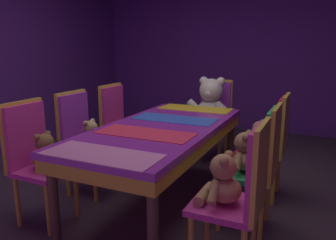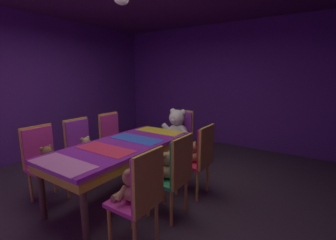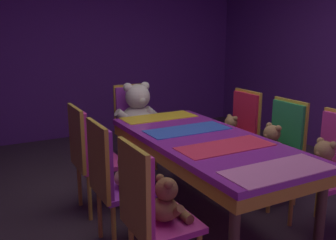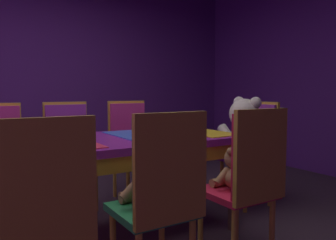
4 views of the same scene
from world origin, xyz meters
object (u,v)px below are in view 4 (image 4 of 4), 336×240
at_px(teddy_right_0, 36,199).
at_px(teddy_right_2, 234,171).
at_px(teddy_right_1, 149,182).
at_px(king_teddy_bear, 243,132).
at_px(chair_left_1, 68,143).
at_px(teddy_left_1, 73,148).
at_px(chair_right_1, 163,188).
at_px(chair_right_2, 251,172).
at_px(throne_chair, 255,142).
at_px(chair_right_0, 43,209).
at_px(banquet_table, 105,151).
at_px(chair_left_2, 130,139).

xyz_separation_m(teddy_right_0, teddy_right_2, (0.01, 1.21, -0.02)).
relative_size(teddy_right_1, king_teddy_bear, 0.55).
xyz_separation_m(chair_left_1, teddy_right_2, (1.59, 0.62, -0.02)).
bearing_deg(teddy_right_2, teddy_right_1, 89.41).
height_order(teddy_left_1, teddy_right_0, teddy_right_0).
distance_m(chair_right_1, chair_right_2, 0.62).
relative_size(teddy_left_1, throne_chair, 0.29).
xyz_separation_m(teddy_right_1, king_teddy_bear, (-0.72, 1.41, 0.11)).
height_order(chair_right_0, chair_right_2, same).
relative_size(teddy_left_1, king_teddy_bear, 0.47).
bearing_deg(teddy_right_2, teddy_left_1, 23.14).
xyz_separation_m(teddy_right_0, chair_right_2, (0.15, 1.21, 0.00)).
relative_size(teddy_right_0, king_teddy_bear, 0.56).
xyz_separation_m(chair_left_1, teddy_left_1, (0.14, -0.00, -0.02)).
height_order(banquet_table, chair_right_2, chair_right_2).
bearing_deg(king_teddy_bear, teddy_right_2, 42.53).
xyz_separation_m(chair_left_2, king_teddy_bear, (0.85, 0.77, 0.11)).
height_order(banquet_table, chair_right_0, chair_right_0).
bearing_deg(chair_right_0, chair_left_2, -35.57).
height_order(teddy_right_2, king_teddy_bear, king_teddy_bear).
bearing_deg(teddy_right_0, throne_chair, -71.70).
xyz_separation_m(teddy_left_1, teddy_right_1, (1.44, -0.00, 0.02)).
relative_size(teddy_right_2, throne_chair, 0.30).
distance_m(teddy_left_1, chair_right_1, 1.58).
relative_size(chair_right_2, teddy_right_2, 3.38).
bearing_deg(chair_left_2, king_teddy_bear, 42.37).
distance_m(banquet_table, chair_right_1, 0.87).
height_order(banquet_table, king_teddy_bear, king_teddy_bear).
xyz_separation_m(chair_right_1, teddy_right_2, (-0.14, 0.62, -0.02)).
bearing_deg(throne_chair, chair_right_0, 21.73).
bearing_deg(chair_right_0, chair_right_2, -90.32).
bearing_deg(chair_right_2, king_teddy_bear, -42.31).
height_order(chair_left_1, chair_right_2, same).
height_order(chair_left_1, king_teddy_bear, king_teddy_bear).
bearing_deg(chair_left_2, chair_left_1, -91.25).
height_order(chair_left_1, teddy_right_2, chair_left_1).
height_order(teddy_left_1, throne_chair, throne_chair).
bearing_deg(chair_right_0, king_teddy_bear, -66.66).
xyz_separation_m(teddy_right_2, king_teddy_bear, (-0.72, 0.79, 0.13)).
distance_m(banquet_table, king_teddy_bear, 1.38).
bearing_deg(teddy_right_0, teddy_left_1, -22.34).
bearing_deg(chair_left_1, chair_right_1, -0.02).
bearing_deg(teddy_right_2, throne_chair, -52.79).
xyz_separation_m(teddy_left_1, throne_chair, (0.72, 1.57, 0.02)).
bearing_deg(chair_left_2, chair_right_1, -20.32).
bearing_deg(teddy_left_1, teddy_right_2, 23.14).
distance_m(teddy_right_2, throne_chair, 1.20).
relative_size(banquet_table, king_teddy_bear, 3.32).
bearing_deg(chair_right_1, chair_left_1, -0.02).
distance_m(banquet_table, teddy_right_2, 0.94).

